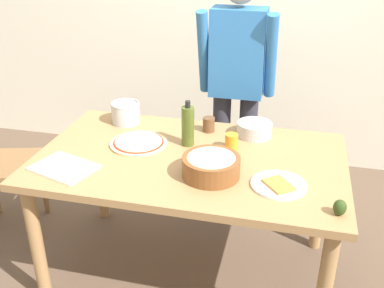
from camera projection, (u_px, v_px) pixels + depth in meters
The scene contains 14 objects.
ground at pixel (190, 269), 2.68m from camera, with size 8.00×8.00×0.00m, color brown.
wall_back at pixel (239, 3), 3.50m from camera, with size 5.60×0.10×2.60m, color silver.
dining_table at pixel (190, 172), 2.38m from camera, with size 1.60×0.96×0.76m.
person_cook at pixel (237, 81), 2.89m from camera, with size 0.49×0.25×1.62m.
pizza_raw_on_board at pixel (139, 143), 2.47m from camera, with size 0.32×0.32×0.02m.
plate_with_slice at pixel (279, 185), 2.07m from camera, with size 0.26×0.26×0.02m.
popcorn_bowl at pixel (211, 164), 2.14m from camera, with size 0.28×0.28×0.11m.
mixing_bowl_steel at pixel (254, 129), 2.56m from camera, with size 0.20×0.20×0.08m.
olive_oil_bottle at pixel (188, 126), 2.42m from camera, with size 0.07×0.07×0.26m.
steel_pot at pixel (126, 112), 2.71m from camera, with size 0.17×0.17×0.13m.
cup_orange at pixel (231, 141), 2.41m from camera, with size 0.07×0.07×0.09m, color orange.
cup_small_brown at pixel (209, 124), 2.61m from camera, with size 0.07×0.07×0.09m, color brown.
cutting_board_white at pixel (64, 168), 2.22m from camera, with size 0.30×0.22×0.01m, color white.
avocado at pixel (340, 207), 1.86m from camera, with size 0.06×0.06×0.07m, color #2D4219.
Camera 1 is at (0.50, -2.01, 1.85)m, focal length 41.95 mm.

